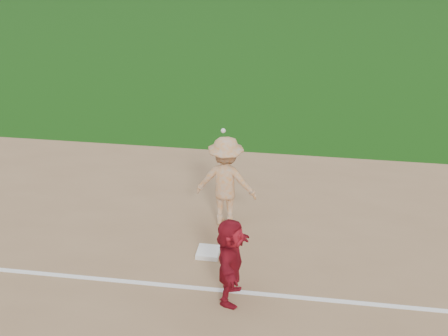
# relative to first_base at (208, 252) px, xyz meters

# --- Properties ---
(ground) EXTENTS (160.00, 160.00, 0.00)m
(ground) POSITION_rel_first_base_xyz_m (0.13, -0.24, -0.07)
(ground) COLOR #14440D
(ground) RESTS_ON ground
(foul_line) EXTENTS (60.00, 0.10, 0.01)m
(foul_line) POSITION_rel_first_base_xyz_m (0.13, -1.04, -0.04)
(foul_line) COLOR white
(foul_line) RESTS_ON infield_dirt
(first_base) EXTENTS (0.44, 0.44, 0.10)m
(first_base) POSITION_rel_first_base_xyz_m (0.00, 0.00, 0.00)
(first_base) COLOR white
(first_base) RESTS_ON infield_dirt
(base_runner) EXTENTS (0.51, 1.50, 1.60)m
(base_runner) POSITION_rel_first_base_xyz_m (0.60, -1.22, 0.75)
(base_runner) COLOR maroon
(base_runner) RESTS_ON infield_dirt
(first_base_play) EXTENTS (1.33, 1.22, 2.51)m
(first_base_play) POSITION_rel_first_base_xyz_m (0.18, 1.21, 0.94)
(first_base_play) COLOR #AFAFB2
(first_base_play) RESTS_ON infield_dirt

